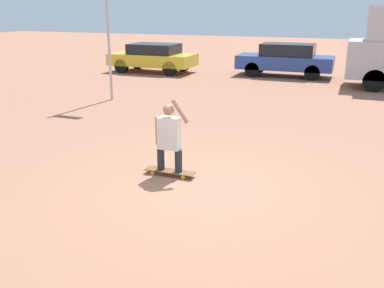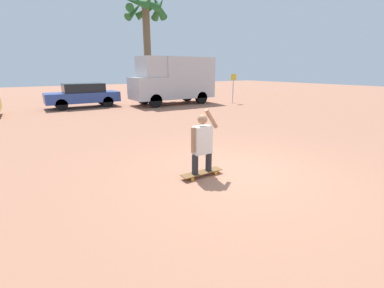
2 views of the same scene
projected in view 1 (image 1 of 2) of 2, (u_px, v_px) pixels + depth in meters
The scene contains 6 objects.
ground_plane at pixel (204, 187), 7.67m from camera, with size 80.00×80.00×0.00m, color #A36B51.
skateboard at pixel (170, 171), 8.20m from camera, with size 0.99×0.24×0.10m.
person_skateboarder at pixel (169, 135), 7.97m from camera, with size 0.69×0.22×1.41m.
parked_car_blue at pixel (286, 59), 19.67m from camera, with size 4.32×1.71×1.49m.
parked_car_yellow at pixel (153, 57), 20.91m from camera, with size 4.14×1.88×1.39m.
flagpole at pixel (109, 7), 13.96m from camera, with size 0.98×0.12×5.40m.
Camera 1 is at (2.32, -6.67, 3.09)m, focal length 40.00 mm.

